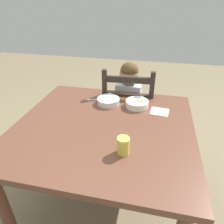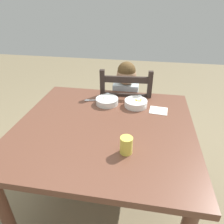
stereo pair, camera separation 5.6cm
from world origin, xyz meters
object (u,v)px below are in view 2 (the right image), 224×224
(dining_chair, at_px, (125,115))
(child_figure, at_px, (125,98))
(drinking_cup, at_px, (126,145))
(spoon, at_px, (90,100))
(bowl_of_carrots, at_px, (136,103))
(dining_table, at_px, (104,137))
(bowl_of_peas, at_px, (107,101))

(dining_chair, height_order, child_figure, child_figure)
(child_figure, bearing_deg, drinking_cup, -83.37)
(drinking_cup, bearing_deg, spoon, 121.98)
(bowl_of_carrots, bearing_deg, child_figure, 110.55)
(dining_table, distance_m, drinking_cup, 0.33)
(dining_table, relative_size, drinking_cup, 11.84)
(dining_table, bearing_deg, bowl_of_carrots, 57.86)
(dining_table, relative_size, bowl_of_peas, 6.70)
(bowl_of_peas, xyz_separation_m, drinking_cup, (0.21, -0.53, 0.02))
(bowl_of_carrots, relative_size, spoon, 1.23)
(dining_table, bearing_deg, spoon, 119.55)
(bowl_of_peas, xyz_separation_m, bowl_of_carrots, (0.22, 0.00, 0.00))
(drinking_cup, bearing_deg, dining_chair, 96.32)
(bowl_of_peas, bearing_deg, spoon, 168.19)
(child_figure, distance_m, drinking_cup, 0.84)
(dining_table, distance_m, child_figure, 0.59)
(dining_table, xyz_separation_m, drinking_cup, (0.17, -0.24, 0.15))
(bowl_of_peas, relative_size, bowl_of_carrots, 1.01)
(bowl_of_carrots, distance_m, drinking_cup, 0.53)
(dining_chair, xyz_separation_m, spoon, (-0.26, -0.27, 0.27))
(bowl_of_peas, distance_m, bowl_of_carrots, 0.22)
(dining_chair, bearing_deg, child_figure, -121.67)
(dining_table, bearing_deg, drinking_cup, -54.95)
(bowl_of_carrots, bearing_deg, drinking_cup, -91.52)
(child_figure, relative_size, bowl_of_carrots, 5.68)
(bowl_of_peas, bearing_deg, dining_chair, 69.21)
(bowl_of_carrots, height_order, drinking_cup, drinking_cup)
(spoon, distance_m, drinking_cup, 0.66)
(dining_table, bearing_deg, dining_chair, 82.60)
(spoon, height_order, drinking_cup, drinking_cup)
(bowl_of_carrots, distance_m, spoon, 0.37)
(bowl_of_peas, distance_m, drinking_cup, 0.57)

